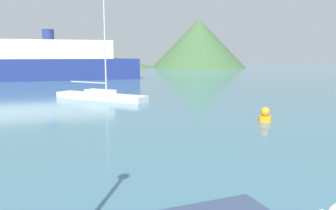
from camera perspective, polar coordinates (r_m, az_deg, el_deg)
The scene contains 5 objects.
sailboat_inner at distance 27.79m, azimuth -11.70°, elevation 1.72°, with size 7.74×6.30×9.27m.
ferry_distant at distance 52.90m, azimuth -19.92°, elevation 7.00°, with size 27.09×10.83×7.47m.
buoy_marker at distance 18.93m, azimuth 16.56°, elevation -1.77°, with size 0.70×0.70×0.81m.
hill_west at distance 102.27m, azimuth -15.09°, elevation 7.99°, with size 44.82×44.82×6.01m.
hill_central at distance 100.85m, azimuth 5.36°, elevation 10.63°, with size 28.36×28.36×14.39m.
Camera 1 is at (-2.91, -1.87, 3.64)m, focal length 35.00 mm.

